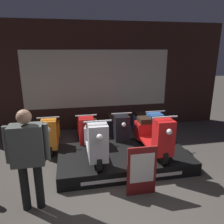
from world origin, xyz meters
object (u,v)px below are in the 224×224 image
at_px(scooter_display_left, 95,140).
at_px(scooter_backrow_3, 147,126).
at_px(scooter_display_right, 153,135).
at_px(price_sign_board, 142,171).
at_px(scooter_backrow_0, 51,133).
at_px(person_left_browsing, 28,152).
at_px(scooter_backrow_2, 117,128).
at_px(scooter_backrow_1, 85,130).

height_order(scooter_display_left, scooter_backrow_3, scooter_display_left).
xyz_separation_m(scooter_display_right, price_sign_board, (-0.58, -1.00, -0.20)).
height_order(scooter_backrow_0, person_left_browsing, person_left_browsing).
bearing_deg(scooter_display_right, scooter_backrow_3, 74.89).
bearing_deg(person_left_browsing, scooter_backrow_0, 86.41).
distance_m(scooter_display_right, scooter_backrow_2, 1.39).
distance_m(scooter_display_left, person_left_browsing, 1.51).
xyz_separation_m(scooter_display_left, person_left_browsing, (-1.10, -0.99, 0.31)).
bearing_deg(scooter_backrow_1, person_left_browsing, -113.67).
bearing_deg(scooter_backrow_1, scooter_display_left, -85.18).
xyz_separation_m(scooter_backrow_3, price_sign_board, (-0.92, -2.27, 0.07)).
bearing_deg(scooter_backrow_1, scooter_backrow_3, 0.00).
distance_m(scooter_backrow_3, price_sign_board, 2.45).
bearing_deg(price_sign_board, person_left_browsing, 179.79).
relative_size(scooter_display_right, scooter_backrow_2, 1.00).
bearing_deg(price_sign_board, scooter_backrow_0, 125.66).
relative_size(scooter_display_left, scooter_display_right, 1.00).
relative_size(scooter_backrow_1, scooter_backrow_2, 1.00).
bearing_deg(price_sign_board, scooter_backrow_2, 88.19).
bearing_deg(scooter_display_right, scooter_backrow_2, 111.76).
xyz_separation_m(scooter_backrow_0, scooter_backrow_1, (0.85, 0.00, 0.00)).
xyz_separation_m(scooter_display_left, scooter_backrow_3, (1.59, 1.27, -0.27)).
bearing_deg(scooter_backrow_3, scooter_display_left, -141.43).
relative_size(scooter_backrow_1, scooter_backrow_3, 1.00).
height_order(scooter_backrow_0, scooter_backrow_1, same).
bearing_deg(person_left_browsing, scooter_backrow_1, 66.33).
bearing_deg(scooter_display_left, price_sign_board, -56.12).
distance_m(scooter_backrow_0, price_sign_board, 2.79).
distance_m(scooter_backrow_0, person_left_browsing, 2.34).
xyz_separation_m(scooter_backrow_0, scooter_backrow_2, (1.70, 0.00, 0.00)).
xyz_separation_m(scooter_backrow_0, person_left_browsing, (-0.14, -2.26, 0.58)).
bearing_deg(scooter_display_left, scooter_backrow_0, 127.00).
bearing_deg(scooter_backrow_2, scooter_display_right, -68.24).
bearing_deg(scooter_backrow_2, scooter_display_left, -120.32).
distance_m(scooter_display_left, scooter_backrow_2, 1.50).
distance_m(scooter_display_left, scooter_backrow_3, 2.05).
xyz_separation_m(scooter_backrow_1, scooter_backrow_3, (1.70, 0.00, 0.00)).
bearing_deg(scooter_backrow_1, scooter_backrow_0, 180.00).
height_order(scooter_display_right, scooter_backrow_1, scooter_display_right).
xyz_separation_m(scooter_display_right, scooter_backrow_1, (-1.36, 1.27, -0.27)).
relative_size(scooter_display_left, price_sign_board, 1.79).
relative_size(scooter_backrow_0, person_left_browsing, 0.98).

